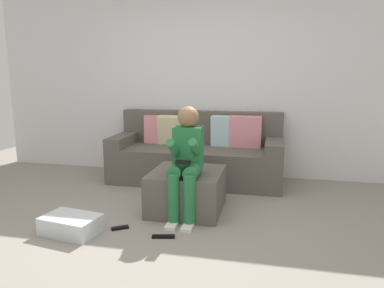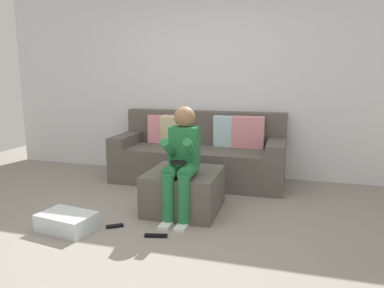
{
  "view_description": "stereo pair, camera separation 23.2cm",
  "coord_description": "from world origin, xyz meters",
  "px_view_note": "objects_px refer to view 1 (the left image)",
  "views": [
    {
      "loc": [
        0.98,
        -2.71,
        1.39
      ],
      "look_at": [
        0.09,
        1.32,
        0.61
      ],
      "focal_mm": 33.63,
      "sensor_mm": 36.0,
      "label": 1
    },
    {
      "loc": [
        1.21,
        -2.65,
        1.39
      ],
      "look_at": [
        0.09,
        1.32,
        0.61
      ],
      "focal_mm": 33.63,
      "sensor_mm": 36.0,
      "label": 2
    }
  ],
  "objects_px": {
    "couch_sectional": "(197,155)",
    "person_seated": "(186,159)",
    "storage_bin": "(71,225)",
    "ottoman": "(187,191)",
    "remote_near_ottoman": "(163,237)",
    "remote_by_storage_bin": "(120,228)"
  },
  "relations": [
    {
      "from": "ottoman",
      "to": "remote_near_ottoman",
      "type": "xyz_separation_m",
      "value": [
        -0.05,
        -0.69,
        -0.2
      ]
    },
    {
      "from": "couch_sectional",
      "to": "remote_near_ottoman",
      "type": "height_order",
      "value": "couch_sectional"
    },
    {
      "from": "ottoman",
      "to": "remote_by_storage_bin",
      "type": "distance_m",
      "value": 0.81
    },
    {
      "from": "remote_near_ottoman",
      "to": "ottoman",
      "type": "bearing_deg",
      "value": 73.24
    },
    {
      "from": "couch_sectional",
      "to": "storage_bin",
      "type": "bearing_deg",
      "value": -112.04
    },
    {
      "from": "ottoman",
      "to": "storage_bin",
      "type": "xyz_separation_m",
      "value": [
        -0.89,
        -0.78,
        -0.13
      ]
    },
    {
      "from": "couch_sectional",
      "to": "remote_near_ottoman",
      "type": "relative_size",
      "value": 11.2
    },
    {
      "from": "couch_sectional",
      "to": "remote_near_ottoman",
      "type": "distance_m",
      "value": 1.84
    },
    {
      "from": "ottoman",
      "to": "remote_near_ottoman",
      "type": "bearing_deg",
      "value": -94.16
    },
    {
      "from": "couch_sectional",
      "to": "person_seated",
      "type": "xyz_separation_m",
      "value": [
        0.16,
        -1.31,
        0.26
      ]
    },
    {
      "from": "couch_sectional",
      "to": "remote_by_storage_bin",
      "type": "relative_size",
      "value": 14.06
    },
    {
      "from": "couch_sectional",
      "to": "storage_bin",
      "type": "xyz_separation_m",
      "value": [
        -0.76,
        -1.89,
        -0.26
      ]
    },
    {
      "from": "ottoman",
      "to": "remote_by_storage_bin",
      "type": "xyz_separation_m",
      "value": [
        -0.5,
        -0.6,
        -0.2
      ]
    },
    {
      "from": "ottoman",
      "to": "remote_near_ottoman",
      "type": "relative_size",
      "value": 3.76
    },
    {
      "from": "ottoman",
      "to": "person_seated",
      "type": "relative_size",
      "value": 0.68
    },
    {
      "from": "remote_by_storage_bin",
      "to": "person_seated",
      "type": "bearing_deg",
      "value": 3.42
    },
    {
      "from": "remote_near_ottoman",
      "to": "remote_by_storage_bin",
      "type": "bearing_deg",
      "value": 156.19
    },
    {
      "from": "couch_sectional",
      "to": "ottoman",
      "type": "bearing_deg",
      "value": -83.81
    },
    {
      "from": "ottoman",
      "to": "remote_by_storage_bin",
      "type": "height_order",
      "value": "ottoman"
    },
    {
      "from": "couch_sectional",
      "to": "remote_by_storage_bin",
      "type": "height_order",
      "value": "couch_sectional"
    },
    {
      "from": "ottoman",
      "to": "storage_bin",
      "type": "relative_size",
      "value": 1.51
    },
    {
      "from": "person_seated",
      "to": "remote_near_ottoman",
      "type": "xyz_separation_m",
      "value": [
        -0.09,
        -0.49,
        -0.59
      ]
    }
  ]
}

